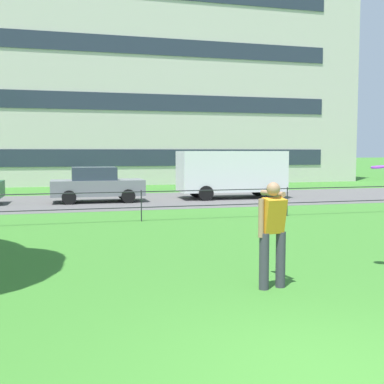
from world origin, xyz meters
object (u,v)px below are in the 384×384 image
Objects in this scene: person_thrower at (272,231)px; panel_van_center at (232,171)px; car_grey_far_right at (97,184)px; frisbee at (378,167)px; apartment_building_background at (92,84)px.

person_thrower is 0.34× the size of panel_van_center.
person_thrower is at bearing -83.73° from car_grey_far_right.
car_grey_far_right is at bearing -178.46° from panel_van_center.
person_thrower is 2.65m from frisbee.
panel_van_center reaches higher than car_grey_far_right.
apartment_building_background reaches higher than panel_van_center.
panel_van_center is 0.13× the size of apartment_building_background.
panel_van_center is at bearing 72.49° from person_thrower.
frisbee reaches higher than car_grey_far_right.
frisbee is at bearing 13.93° from person_thrower.
panel_van_center is (2.34, 14.36, -0.67)m from frisbee.
apartment_building_background reaches higher than frisbee.
person_thrower is 5.37× the size of frisbee.
apartment_building_background is at bearing 95.13° from frisbee.
frisbee is at bearing -84.87° from apartment_building_background.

